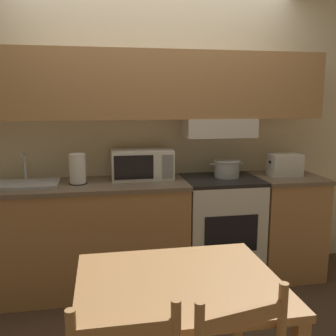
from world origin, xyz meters
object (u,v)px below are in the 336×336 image
(paper_towel_roll, at_px, (78,169))
(dining_table, at_px, (178,303))
(stove_range, at_px, (220,228))
(microwave, at_px, (142,164))
(cooking_pot, at_px, (227,168))
(sink_basin, at_px, (23,184))
(toaster, at_px, (285,165))

(paper_towel_roll, xyz_separation_m, dining_table, (0.52, -1.45, -0.39))
(dining_table, bearing_deg, stove_range, 64.91)
(microwave, height_order, paper_towel_roll, microwave)
(stove_range, bearing_deg, paper_towel_roll, -179.67)
(cooking_pot, relative_size, paper_towel_roll, 1.25)
(microwave, height_order, dining_table, microwave)
(cooking_pot, height_order, dining_table, cooking_pot)
(paper_towel_roll, distance_m, dining_table, 1.59)
(cooking_pot, distance_m, sink_basin, 1.69)
(stove_range, xyz_separation_m, cooking_pot, (0.06, 0.03, 0.53))
(microwave, bearing_deg, paper_towel_roll, -168.08)
(paper_towel_roll, relative_size, dining_table, 0.26)
(microwave, relative_size, dining_table, 0.55)
(sink_basin, height_order, paper_towel_roll, same)
(cooking_pot, bearing_deg, sink_basin, -178.76)
(toaster, bearing_deg, sink_basin, -179.61)
(sink_basin, xyz_separation_m, paper_towel_roll, (0.42, -0.00, 0.10))
(cooking_pot, height_order, paper_towel_roll, paper_towel_roll)
(microwave, relative_size, sink_basin, 0.94)
(toaster, bearing_deg, cooking_pot, 177.69)
(cooking_pot, relative_size, sink_basin, 0.56)
(stove_range, relative_size, toaster, 3.16)
(microwave, bearing_deg, toaster, -4.19)
(cooking_pot, xyz_separation_m, microwave, (-0.73, 0.07, 0.05))
(stove_range, bearing_deg, cooking_pot, 29.92)
(stove_range, distance_m, toaster, 0.81)
(stove_range, relative_size, cooking_pot, 2.98)
(sink_basin, bearing_deg, dining_table, -56.87)
(stove_range, relative_size, microwave, 1.77)
(microwave, xyz_separation_m, toaster, (1.27, -0.09, -0.03))
(toaster, height_order, sink_basin, sink_basin)
(sink_basin, bearing_deg, paper_towel_roll, -0.51)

